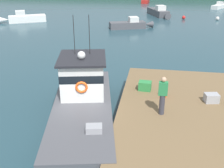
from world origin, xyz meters
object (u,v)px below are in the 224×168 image
Objects in this scene: bait_bucket at (164,93)px; deckhand_by_the_boat at (163,95)px; moored_boat_far_left at (146,0)px; crate_stack_near_edge at (145,86)px; crate_single_by_cleat at (211,98)px; main_fishing_boat at (83,103)px; moored_boat_near_channel at (24,18)px; mooring_buoy_spare_mooring at (172,74)px; moored_boat_outer_mooring at (159,12)px; mooring_buoy_channel_marker at (217,18)px; mooring_buoy_inshore at (184,17)px; moored_boat_off_the_point at (219,6)px; moored_boat_mid_harbor at (130,24)px.

bait_bucket is 1.85m from deckhand_by_the_boat.
deckhand_by_the_boat is 47.22m from moored_boat_far_left.
crate_stack_near_edge reaches higher than crate_single_by_cleat.
moored_boat_near_channel is (-14.01, 23.00, -0.50)m from main_fishing_boat.
main_fishing_boat is 22.88× the size of mooring_buoy_spare_mooring.
bait_bucket is at bearing -89.27° from moored_boat_outer_mooring.
mooring_buoy_spare_mooring is (4.32, 6.42, -0.79)m from main_fishing_boat.
moored_boat_outer_mooring is (3.28, 30.69, -0.47)m from main_fishing_boat.
crate_single_by_cleat reaches higher than mooring_buoy_channel_marker.
main_fishing_boat is 20.93× the size of mooring_buoy_inshore.
moored_boat_off_the_point is at bearing 78.91° from mooring_buoy_channel_marker.
bait_bucket reaches higher than moored_boat_mid_harbor.
bait_bucket is 45.50m from moored_boat_far_left.
mooring_buoy_spare_mooring is at bearing 83.22° from bait_bucket.
crate_single_by_cleat reaches higher than moored_boat_outer_mooring.
main_fishing_boat is at bearing -123.89° from mooring_buoy_spare_mooring.
main_fishing_boat is 16.61× the size of crate_stack_near_edge.
deckhand_by_the_boat is at bearing -93.74° from bait_bucket.
deckhand_by_the_boat is at bearing -96.06° from mooring_buoy_spare_mooring.
mooring_buoy_inshore is (-6.70, -11.50, -0.14)m from moored_boat_off_the_point.
moored_boat_mid_harbor is (-3.62, 20.49, -0.92)m from bait_bucket.
moored_boat_mid_harbor reaches higher than moored_boat_far_left.
moored_boat_off_the_point reaches higher than mooring_buoy_spare_mooring.
crate_stack_near_edge is at bearing 27.57° from main_fishing_boat.
moored_boat_outer_mooring is 8.15m from mooring_buoy_channel_marker.
bait_bucket reaches higher than mooring_buoy_spare_mooring.
mooring_buoy_channel_marker is at bearing 12.26° from moored_boat_near_channel.
moored_boat_mid_harbor reaches higher than moored_boat_off_the_point.
mooring_buoy_spare_mooring is (18.33, -16.58, -0.29)m from moored_boat_near_channel.
deckhand_by_the_boat is at bearing -104.49° from mooring_buoy_channel_marker.
moored_boat_outer_mooring is at bearing 90.49° from deckhand_by_the_boat.
mooring_buoy_spare_mooring is at bearing -105.09° from moored_boat_off_the_point.
mooring_buoy_spare_mooring is at bearing -74.02° from moored_boat_mid_harbor.
mooring_buoy_spare_mooring is (-1.43, 5.81, -1.18)m from crate_single_by_cleat.
moored_boat_far_left is 20.70m from mooring_buoy_channel_marker.
deckhand_by_the_boat is 22.53m from moored_boat_mid_harbor.
moored_boat_mid_harbor is 1.26× the size of moored_boat_off_the_point.
moored_boat_mid_harbor is at bearing -132.80° from mooring_buoy_inshore.
deckhand_by_the_boat is at bearing -53.61° from moored_boat_near_channel.
deckhand_by_the_boat reaches higher than moored_boat_off_the_point.
moored_boat_far_left is (-5.18, 45.65, -0.97)m from crate_single_by_cleat.
moored_boat_mid_harbor is 24.90m from moored_boat_far_left.
mooring_buoy_channel_marker reaches higher than mooring_buoy_inshore.
bait_bucket is at bearing -86.10° from moored_boat_far_left.
main_fishing_boat reaches higher than mooring_buoy_inshore.
crate_single_by_cleat is 29.87m from moored_boat_near_channel.
moored_boat_far_left is (0.53, 24.89, -0.03)m from moored_boat_mid_harbor.
main_fishing_boat is 30.56m from mooring_buoy_channel_marker.
moored_boat_outer_mooring reaches higher than mooring_buoy_inshore.
main_fishing_boat is 2.04× the size of moored_boat_far_left.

